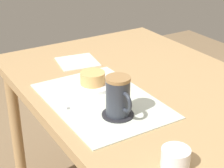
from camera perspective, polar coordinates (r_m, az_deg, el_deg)
dining_table at (r=1.29m, az=6.93°, el=-4.40°), size 1.27×0.78×0.73m
placemat at (r=1.20m, az=-1.64°, el=-2.51°), size 0.45×0.31×0.00m
pastry_plate at (r=1.28m, az=-2.95°, el=-0.17°), size 0.14×0.14×0.01m
pastry at (r=1.27m, az=-2.97°, el=0.93°), size 0.08×0.08×0.04m
coffee_coaster at (r=1.11m, az=0.89°, el=-4.67°), size 0.10×0.10×0.00m
coffee_mug at (r=1.08m, az=0.98°, el=-1.88°), size 0.11×0.07×0.12m
teaspoon at (r=1.20m, az=-8.33°, el=-2.46°), size 0.13×0.02×0.01m
paper_napkin at (r=1.50m, az=-5.29°, el=3.38°), size 0.17×0.17×0.00m
sugar_bowl at (r=0.91m, az=9.64°, el=-11.08°), size 0.07×0.07×0.05m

